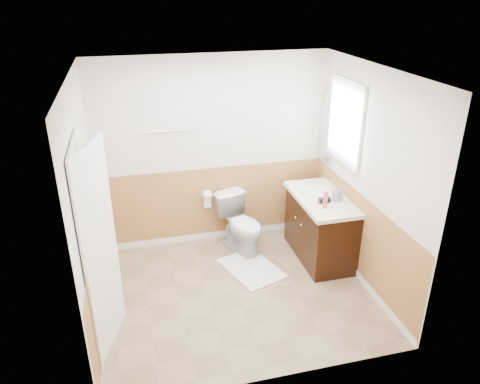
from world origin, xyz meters
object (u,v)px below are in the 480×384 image
object	(u,v)px
soap_dispenser	(337,194)
vanity_cabinet	(320,229)
toilet	(242,224)
bath_mat	(251,268)
lotion_bottle	(325,199)

from	to	relation	value
soap_dispenser	vanity_cabinet	bearing A→B (deg)	130.95
soap_dispenser	toilet	bearing A→B (deg)	152.53
toilet	bath_mat	xyz separation A→B (m)	(0.00, -0.49, -0.36)
lotion_bottle	soap_dispenser	bearing A→B (deg)	33.68
toilet	vanity_cabinet	xyz separation A→B (m)	(0.93, -0.41, 0.03)
soap_dispenser	lotion_bottle	bearing A→B (deg)	-146.32
bath_mat	vanity_cabinet	distance (m)	1.01
lotion_bottle	bath_mat	bearing A→B (deg)	166.37
soap_dispenser	bath_mat	bearing A→B (deg)	177.05
toilet	vanity_cabinet	world-z (taller)	vanity_cabinet
vanity_cabinet	lotion_bottle	world-z (taller)	lotion_bottle
vanity_cabinet	soap_dispenser	xyz separation A→B (m)	(0.12, -0.14, 0.54)
toilet	lotion_bottle	bearing A→B (deg)	-59.17
bath_mat	lotion_bottle	world-z (taller)	lotion_bottle
toilet	bath_mat	bearing A→B (deg)	-109.29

